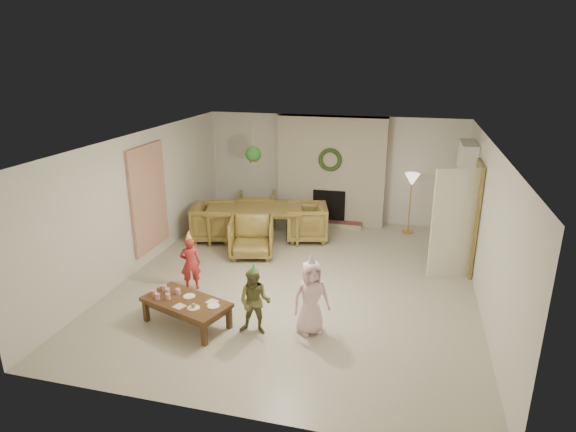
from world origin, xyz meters
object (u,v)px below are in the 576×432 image
(dining_chair_left, at_px, (213,222))
(child_red, at_px, (190,263))
(coffee_table_top, at_px, (186,302))
(child_pink, at_px, (311,297))
(dining_chair_far, at_px, (257,210))
(dining_chair_right, at_px, (306,222))
(child_plaid, at_px, (255,302))
(dining_chair_near, at_px, (252,237))
(dining_table, at_px, (255,224))

(dining_chair_left, distance_m, child_red, 2.33)
(coffee_table_top, relative_size, child_pink, 1.18)
(dining_chair_far, distance_m, dining_chair_right, 1.43)
(dining_chair_right, xyz_separation_m, child_plaid, (0.08, -3.81, 0.10))
(dining_chair_right, distance_m, child_pink, 3.69)
(child_red, bearing_deg, coffee_table_top, 88.24)
(coffee_table_top, xyz_separation_m, child_pink, (1.81, 0.27, 0.18))
(child_plaid, height_order, child_pink, child_pink)
(dining_chair_far, relative_size, dining_chair_right, 1.00)
(dining_chair_right, bearing_deg, child_pink, -1.19)
(child_plaid, relative_size, child_pink, 0.90)
(dining_chair_right, height_order, child_pink, child_pink)
(dining_chair_near, distance_m, dining_chair_far, 1.78)
(coffee_table_top, bearing_deg, child_red, 130.98)
(dining_chair_right, xyz_separation_m, coffee_table_top, (-0.97, -3.85, -0.03))
(child_red, distance_m, child_plaid, 1.81)
(dining_table, distance_m, coffee_table_top, 3.57)
(dining_chair_right, relative_size, child_plaid, 0.88)
(dining_table, height_order, dining_chair_right, dining_chair_right)
(dining_table, height_order, child_pink, child_pink)
(dining_chair_left, relative_size, dining_chair_right, 1.00)
(dining_chair_near, bearing_deg, dining_table, 90.00)
(child_plaid, bearing_deg, child_red, 142.11)
(dining_chair_near, height_order, child_pink, child_pink)
(dining_chair_left, bearing_deg, child_red, 178.96)
(dining_table, distance_m, child_pink, 3.83)
(dining_chair_far, relative_size, coffee_table_top, 0.67)
(dining_chair_near, xyz_separation_m, child_pink, (1.70, -2.44, 0.16))
(dining_chair_near, bearing_deg, coffee_table_top, -106.78)
(dining_table, distance_m, child_plaid, 3.72)
(dining_table, height_order, coffee_table_top, dining_table)
(coffee_table_top, bearing_deg, dining_chair_far, 113.42)
(dining_chair_left, xyz_separation_m, child_plaid, (2.02, -3.31, 0.10))
(coffee_table_top, relative_size, child_red, 1.38)
(dining_chair_far, bearing_deg, coffee_table_top, 79.87)
(child_pink, bearing_deg, dining_table, 88.58)
(dining_chair_left, bearing_deg, child_pink, -152.33)
(dining_table, relative_size, dining_chair_left, 2.34)
(coffee_table_top, height_order, child_red, child_red)
(dining_chair_near, bearing_deg, dining_chair_far, 90.00)
(dining_chair_far, height_order, dining_chair_right, same)
(child_plaid, bearing_deg, dining_chair_right, 88.42)
(coffee_table_top, bearing_deg, dining_chair_near, 106.77)
(dining_table, xyz_separation_m, dining_chair_right, (1.08, 0.28, 0.04))
(child_red, bearing_deg, child_plaid, 121.25)
(dining_table, relative_size, dining_chair_far, 2.34)
(dining_chair_left, bearing_deg, coffee_table_top, -178.21)
(dining_chair_near, height_order, child_red, child_red)
(dining_chair_near, xyz_separation_m, dining_chair_far, (-0.45, 1.73, 0.00))
(dining_chair_left, xyz_separation_m, child_red, (0.54, -2.26, 0.07))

